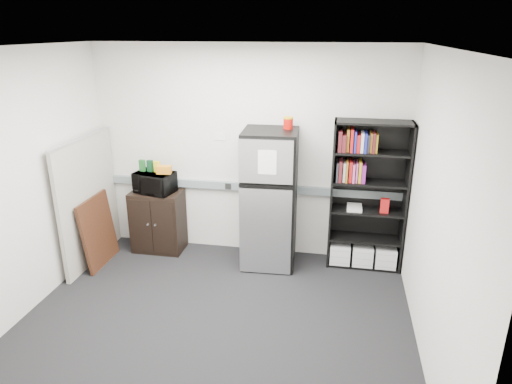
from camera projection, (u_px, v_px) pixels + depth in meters
The scene contains 18 objects.
floor at pixel (214, 324), 4.66m from camera, with size 4.00×4.00×0.00m, color black.
wall_back at pixel (247, 153), 5.83m from camera, with size 4.00×0.02×2.70m, color white.
wall_right at pixel (437, 216), 3.86m from camera, with size 0.02×3.50×2.70m, color white.
wall_left at pixel (16, 188), 4.55m from camera, with size 0.02×3.50×2.70m, color white.
ceiling at pixel (204, 48), 3.75m from camera, with size 4.00×3.50×0.02m, color white.
electrical_raceway at pixel (247, 187), 5.95m from camera, with size 3.92×0.05×0.10m, color slate.
wall_note at pixel (220, 137), 5.81m from camera, with size 0.14×0.00×0.10m, color white.
bookshelf at pixel (368, 197), 5.54m from camera, with size 0.90×0.34×1.85m.
cubicle_partition at pixel (89, 201), 5.71m from camera, with size 0.06×1.30×1.62m.
cabinet at pixel (158, 221), 6.11m from camera, with size 0.66×0.45×0.83m.
microwave at pixel (155, 182), 5.91m from camera, with size 0.49×0.33×0.27m, color black.
snack_box_a at pixel (142, 165), 5.90m from camera, with size 0.07×0.05×0.15m, color #195A22.
snack_box_b at pixel (150, 166), 5.88m from camera, with size 0.07×0.05×0.15m, color #0C361A.
snack_box_c at pixel (157, 167), 5.87m from camera, with size 0.07×0.05×0.14m, color yellow.
snack_bag at pixel (164, 170), 5.81m from camera, with size 0.18×0.10×0.10m, color orange.
refrigerator at pixel (270, 199), 5.63m from camera, with size 0.68×0.70×1.73m.
coffee_can at pixel (288, 122), 5.39m from camera, with size 0.12×0.12×0.16m.
framed_poster at pixel (98, 231), 5.74m from camera, with size 0.14×0.69×0.89m.
Camera 1 is at (1.14, -3.79, 2.85)m, focal length 32.00 mm.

